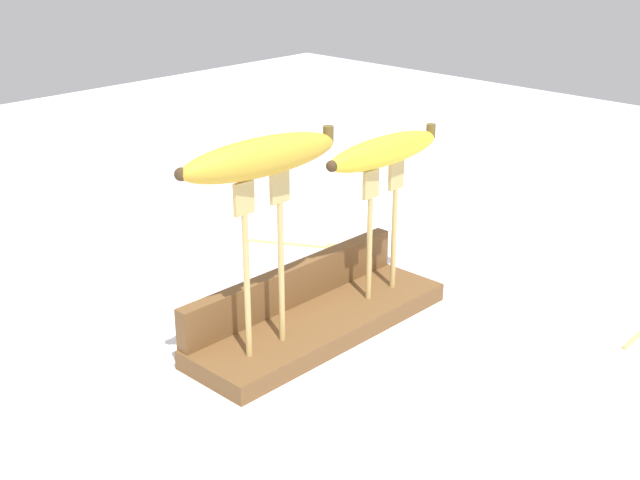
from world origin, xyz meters
name	(u,v)px	position (x,y,z in m)	size (l,w,h in m)	color
ground_plane	(320,332)	(0.00, 0.00, 0.00)	(3.00, 3.00, 0.00)	silver
wooden_board	(320,323)	(0.00, 0.00, 0.01)	(0.36, 0.11, 0.02)	brown
board_backstop	(293,285)	(0.00, 0.05, 0.05)	(0.35, 0.02, 0.05)	brown
fork_stand_left	(264,249)	(-0.10, -0.01, 0.15)	(0.08, 0.01, 0.21)	tan
fork_stand_right	(383,218)	(0.10, -0.01, 0.13)	(0.07, 0.01, 0.17)	tan
banana_raised_left	(261,157)	(-0.10, -0.01, 0.25)	(0.20, 0.06, 0.04)	gold
banana_raised_right	(385,151)	(0.10, -0.01, 0.22)	(0.20, 0.04, 0.04)	yellow
fork_fallen_near	(313,245)	(0.19, 0.20, 0.00)	(0.10, 0.15, 0.01)	tan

